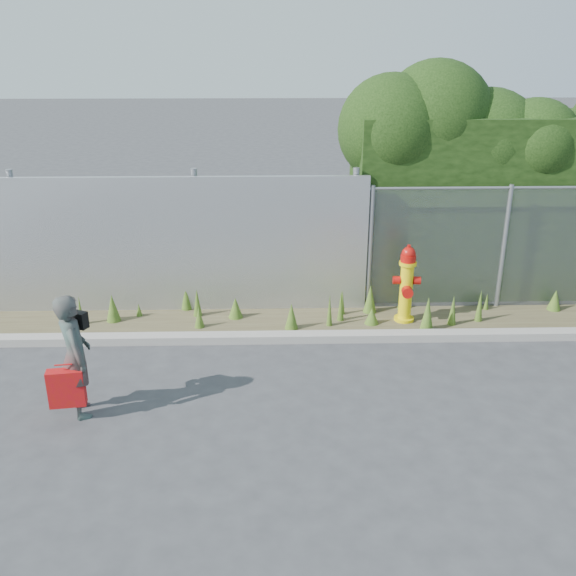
{
  "coord_description": "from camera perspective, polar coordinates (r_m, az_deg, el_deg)",
  "views": [
    {
      "loc": [
        -0.51,
        -6.69,
        4.22
      ],
      "look_at": [
        -0.3,
        1.4,
        1.0
      ],
      "focal_mm": 40.0,
      "sensor_mm": 36.0,
      "label": 1
    }
  ],
  "objects": [
    {
      "name": "ground",
      "position": [
        7.92,
        2.47,
        -10.5
      ],
      "size": [
        80.0,
        80.0,
        0.0
      ],
      "primitive_type": "plane",
      "color": "#373739",
      "rests_on": "ground"
    },
    {
      "name": "hedge",
      "position": [
        11.84,
        21.5,
        9.59
      ],
      "size": [
        7.62,
        1.94,
        3.87
      ],
      "color": "black",
      "rests_on": "ground"
    },
    {
      "name": "black_shoulder_bag",
      "position": [
        7.8,
        -18.28,
        -2.66
      ],
      "size": [
        0.26,
        0.11,
        0.2
      ],
      "rotation": [
        0.0,
        0.0,
        -0.42
      ],
      "color": "black"
    },
    {
      "name": "corrugated_fence",
      "position": [
        10.54,
        -16.48,
        3.6
      ],
      "size": [
        8.5,
        0.21,
        2.3
      ],
      "color": "#A5A7AC",
      "rests_on": "ground"
    },
    {
      "name": "curb",
      "position": [
        9.46,
        1.76,
        -4.38
      ],
      "size": [
        16.0,
        0.22,
        0.12
      ],
      "primitive_type": "cube",
      "color": "gray",
      "rests_on": "ground"
    },
    {
      "name": "fire_hydrant",
      "position": [
        10.04,
        10.48,
        0.25
      ],
      "size": [
        0.42,
        0.38,
        1.26
      ],
      "rotation": [
        0.0,
        0.0,
        -0.08
      ],
      "color": "yellow",
      "rests_on": "ground"
    },
    {
      "name": "weed_strip",
      "position": [
        10.08,
        3.23,
        -2.31
      ],
      "size": [
        16.0,
        1.32,
        0.55
      ],
      "color": "#4D432C",
      "rests_on": "ground"
    },
    {
      "name": "red_tote_bag",
      "position": [
        7.87,
        -19.09,
        -8.39
      ],
      "size": [
        0.41,
        0.15,
        0.54
      ],
      "rotation": [
        0.0,
        0.0,
        0.13
      ],
      "color": "#B50A17"
    },
    {
      "name": "chainlink_fence",
      "position": [
        11.25,
        23.66,
        3.38
      ],
      "size": [
        6.5,
        0.07,
        2.05
      ],
      "color": "gray",
      "rests_on": "ground"
    },
    {
      "name": "woman",
      "position": [
        7.83,
        -18.4,
        -5.73
      ],
      "size": [
        0.56,
        0.65,
        1.51
      ],
      "primitive_type": "imported",
      "rotation": [
        0.0,
        0.0,
        1.99
      ],
      "color": "#0F6258",
      "rests_on": "ground"
    }
  ]
}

